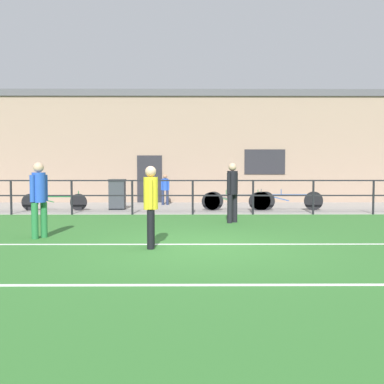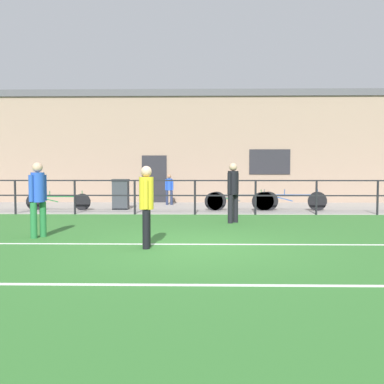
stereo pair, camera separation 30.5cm
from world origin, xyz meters
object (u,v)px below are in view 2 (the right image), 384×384
(player_striker, at_px, (38,195))
(bicycle_parked_3, at_px, (293,201))
(bicycle_parked_1, at_px, (237,201))
(player_goalkeeper, at_px, (233,189))
(spectator_child, at_px, (169,188))
(bicycle_parked_2, at_px, (58,201))
(player_winger, at_px, (146,202))
(trash_bin_0, at_px, (121,194))
(bicycle_parked_0, at_px, (240,201))

(player_striker, xyz_separation_m, bicycle_parked_3, (6.88, 6.14, -0.57))
(player_striker, bearing_deg, bicycle_parked_3, 163.26)
(bicycle_parked_1, bearing_deg, player_goalkeeper, -96.70)
(spectator_child, distance_m, bicycle_parked_2, 4.58)
(bicycle_parked_1, height_order, bicycle_parked_2, bicycle_parked_1)
(spectator_child, bearing_deg, player_goalkeeper, 110.84)
(player_goalkeeper, xyz_separation_m, bicycle_parked_2, (-6.05, 3.39, -0.62))
(player_goalkeeper, relative_size, bicycle_parked_1, 0.72)
(spectator_child, bearing_deg, player_winger, 91.68)
(player_winger, relative_size, trash_bin_0, 1.42)
(player_winger, relative_size, bicycle_parked_0, 0.66)
(spectator_child, relative_size, bicycle_parked_3, 0.52)
(spectator_child, relative_size, trash_bin_0, 1.13)
(bicycle_parked_2, bearing_deg, player_goalkeeper, -29.26)
(player_winger, distance_m, bicycle_parked_1, 7.74)
(spectator_child, distance_m, trash_bin_0, 2.64)
(player_striker, bearing_deg, player_winger, 95.92)
(spectator_child, bearing_deg, bicycle_parked_0, 138.11)
(bicycle_parked_0, distance_m, trash_bin_0, 4.39)
(bicycle_parked_0, bearing_deg, trash_bin_0, 174.77)
(bicycle_parked_0, bearing_deg, player_goalkeeper, -98.54)
(player_striker, distance_m, bicycle_parked_3, 9.23)
(player_goalkeeper, bearing_deg, player_striker, 161.24)
(player_striker, relative_size, bicycle_parked_0, 0.70)
(bicycle_parked_0, bearing_deg, player_striker, -129.23)
(player_winger, distance_m, spectator_child, 9.82)
(bicycle_parked_0, distance_m, bicycle_parked_2, 6.56)
(bicycle_parked_0, bearing_deg, bicycle_parked_2, -179.89)
(bicycle_parked_1, distance_m, bicycle_parked_3, 1.98)
(bicycle_parked_2, xyz_separation_m, trash_bin_0, (2.19, 0.41, 0.24))
(bicycle_parked_1, bearing_deg, spectator_child, 136.77)
(player_goalkeeper, bearing_deg, trash_bin_0, 85.35)
(player_winger, height_order, spectator_child, player_winger)
(spectator_child, relative_size, bicycle_parked_1, 0.54)
(player_goalkeeper, relative_size, player_striker, 1.01)
(player_goalkeeper, distance_m, bicycle_parked_0, 3.49)
(player_goalkeeper, relative_size, spectator_child, 1.33)
(bicycle_parked_2, bearing_deg, bicycle_parked_1, 0.11)
(player_striker, height_order, bicycle_parked_2, player_striker)
(player_striker, bearing_deg, bicycle_parked_0, 172.30)
(player_goalkeeper, distance_m, spectator_child, 6.26)
(spectator_child, distance_m, bicycle_parked_1, 3.60)
(spectator_child, height_order, bicycle_parked_1, spectator_child)
(bicycle_parked_3, bearing_deg, spectator_child, 151.87)
(bicycle_parked_2, distance_m, bicycle_parked_3, 8.43)
(bicycle_parked_0, height_order, bicycle_parked_3, bicycle_parked_3)
(bicycle_parked_0, distance_m, bicycle_parked_3, 1.87)
(trash_bin_0, bearing_deg, bicycle_parked_3, -3.67)
(player_striker, relative_size, bicycle_parked_1, 0.71)
(spectator_child, relative_size, bicycle_parked_2, 0.54)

